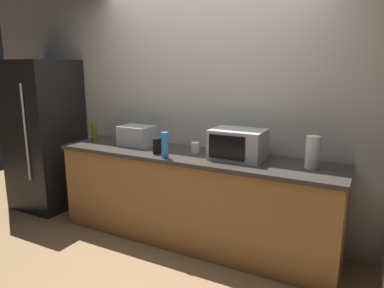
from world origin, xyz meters
The scene contains 11 objects.
ground_plane centered at (0.00, 0.00, 0.00)m, with size 8.00×8.00×0.00m, color #93704C.
back_wall centered at (0.00, 0.81, 1.35)m, with size 6.40×0.10×2.70m, color beige.
counter_run centered at (0.00, 0.40, 0.45)m, with size 2.84×0.64×0.90m.
refrigerator centered at (-2.05, 0.40, 0.90)m, with size 0.72×0.73×1.80m.
microwave centered at (0.45, 0.45, 1.04)m, with size 0.48×0.35×0.27m.
toaster_oven centered at (-0.70, 0.46, 1.01)m, with size 0.34×0.26×0.21m, color #B7BABF.
paper_towel_roll centered at (1.10, 0.45, 1.04)m, with size 0.12×0.12×0.27m, color white.
cordless_phone centered at (-0.31, 0.27, 0.98)m, with size 0.05×0.11×0.15m, color black.
bottle_olive_oil centered at (-1.26, 0.42, 1.01)m, with size 0.06×0.06×0.21m, color #4C6B19.
bottle_spray_cleaner centered at (-0.15, 0.16, 1.02)m, with size 0.06×0.06×0.24m, color #338CE5.
mug_white centered at (-0.01, 0.48, 0.95)m, with size 0.09×0.09×0.10m, color white.
Camera 1 is at (1.55, -2.50, 1.73)m, focal length 33.00 mm.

